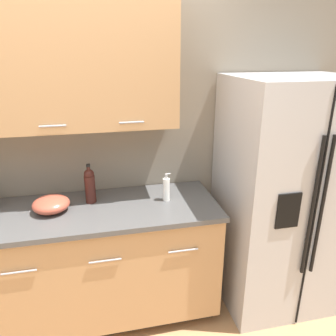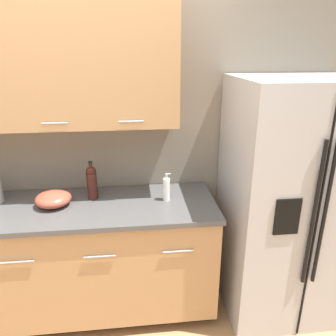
# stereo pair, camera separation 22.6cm
# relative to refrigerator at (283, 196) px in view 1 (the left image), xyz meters

# --- Properties ---
(wall_back) EXTENTS (10.00, 0.39, 2.60)m
(wall_back) POSITION_rel_refrigerator_xyz_m (-1.63, 0.36, 0.56)
(wall_back) COLOR gray
(wall_back) RESTS_ON ground_plane
(counter_unit) EXTENTS (2.11, 0.64, 0.91)m
(counter_unit) POSITION_rel_refrigerator_xyz_m (-1.60, 0.06, -0.42)
(counter_unit) COLOR black
(counter_unit) RESTS_ON ground_plane
(refrigerator) EXTENTS (0.88, 0.77, 1.77)m
(refrigerator) POSITION_rel_refrigerator_xyz_m (0.00, 0.00, 0.00)
(refrigerator) COLOR #B2B2B5
(refrigerator) RESTS_ON ground_plane
(wine_bottle) EXTENTS (0.07, 0.07, 0.28)m
(wine_bottle) POSITION_rel_refrigerator_xyz_m (-1.42, 0.16, 0.16)
(wine_bottle) COLOR #3D1914
(wine_bottle) RESTS_ON counter_unit
(soap_dispenser) EXTENTS (0.05, 0.05, 0.21)m
(soap_dispenser) POSITION_rel_refrigerator_xyz_m (-0.89, 0.07, 0.11)
(soap_dispenser) COLOR white
(soap_dispenser) RESTS_ON counter_unit
(mixing_bowl) EXTENTS (0.24, 0.24, 0.10)m
(mixing_bowl) POSITION_rel_refrigerator_xyz_m (-1.68, 0.07, 0.08)
(mixing_bowl) COLOR #B24C38
(mixing_bowl) RESTS_ON counter_unit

